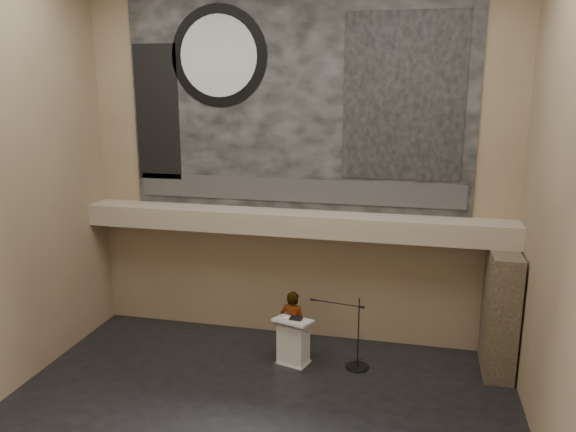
# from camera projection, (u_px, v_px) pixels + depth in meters

# --- Properties ---
(floor) EXTENTS (10.00, 10.00, 0.00)m
(floor) POSITION_uv_depth(u_px,v_px,m) (249.00, 425.00, 10.27)
(floor) COLOR black
(floor) RESTS_ON ground
(wall_back) EXTENTS (10.00, 0.02, 8.50)m
(wall_back) POSITION_uv_depth(u_px,v_px,m) (296.00, 164.00, 13.07)
(wall_back) COLOR #806C51
(wall_back) RESTS_ON floor
(wall_front) EXTENTS (10.00, 0.02, 8.50)m
(wall_front) POSITION_uv_depth(u_px,v_px,m) (123.00, 279.00, 5.49)
(wall_front) COLOR #806C51
(wall_front) RESTS_ON floor
(wall_right) EXTENTS (0.02, 8.00, 8.50)m
(wall_right) POSITION_uv_depth(u_px,v_px,m) (572.00, 214.00, 8.19)
(wall_right) COLOR #806C51
(wall_right) RESTS_ON floor
(soffit) EXTENTS (10.00, 0.80, 0.50)m
(soffit) POSITION_uv_depth(u_px,v_px,m) (292.00, 223.00, 13.00)
(soffit) COLOR gray
(soffit) RESTS_ON wall_back
(sprinkler_left) EXTENTS (0.04, 0.04, 0.06)m
(sprinkler_left) POSITION_uv_depth(u_px,v_px,m) (226.00, 231.00, 13.37)
(sprinkler_left) COLOR #B2893D
(sprinkler_left) RESTS_ON soffit
(sprinkler_right) EXTENTS (0.04, 0.04, 0.06)m
(sprinkler_right) POSITION_uv_depth(u_px,v_px,m) (374.00, 240.00, 12.60)
(sprinkler_right) COLOR #B2893D
(sprinkler_right) RESTS_ON soffit
(banner) EXTENTS (8.00, 0.05, 5.00)m
(banner) POSITION_uv_depth(u_px,v_px,m) (296.00, 101.00, 12.71)
(banner) COLOR black
(banner) RESTS_ON wall_back
(banner_text_strip) EXTENTS (7.76, 0.02, 0.55)m
(banner_text_strip) POSITION_uv_depth(u_px,v_px,m) (295.00, 190.00, 13.15)
(banner_text_strip) COLOR #2F2F2F
(banner_text_strip) RESTS_ON banner
(banner_clock_rim) EXTENTS (2.30, 0.02, 2.30)m
(banner_clock_rim) POSITION_uv_depth(u_px,v_px,m) (219.00, 56.00, 12.83)
(banner_clock_rim) COLOR black
(banner_clock_rim) RESTS_ON banner
(banner_clock_face) EXTENTS (1.84, 0.02, 1.84)m
(banner_clock_face) POSITION_uv_depth(u_px,v_px,m) (218.00, 56.00, 12.81)
(banner_clock_face) COLOR silver
(banner_clock_face) RESTS_ON banner
(banner_building_print) EXTENTS (2.60, 0.02, 3.60)m
(banner_building_print) POSITION_uv_depth(u_px,v_px,m) (404.00, 97.00, 12.12)
(banner_building_print) COLOR black
(banner_building_print) RESTS_ON banner
(banner_brick_print) EXTENTS (1.10, 0.02, 3.20)m
(banner_brick_print) POSITION_uv_depth(u_px,v_px,m) (157.00, 113.00, 13.48)
(banner_brick_print) COLOR black
(banner_brick_print) RESTS_ON banner
(stone_pier) EXTENTS (0.60, 1.40, 2.70)m
(stone_pier) POSITION_uv_depth(u_px,v_px,m) (500.00, 312.00, 11.93)
(stone_pier) COLOR #3E3326
(stone_pier) RESTS_ON floor
(lectern) EXTENTS (0.91, 0.76, 1.14)m
(lectern) POSITION_uv_depth(u_px,v_px,m) (293.00, 342.00, 12.33)
(lectern) COLOR silver
(lectern) RESTS_ON floor
(binder) EXTENTS (0.29, 0.24, 0.04)m
(binder) POSITION_uv_depth(u_px,v_px,m) (296.00, 319.00, 12.19)
(binder) COLOR black
(binder) RESTS_ON lectern
(papers) EXTENTS (0.27, 0.31, 0.00)m
(papers) POSITION_uv_depth(u_px,v_px,m) (285.00, 319.00, 12.22)
(papers) COLOR white
(papers) RESTS_ON lectern
(speaker_person) EXTENTS (0.62, 0.43, 1.61)m
(speaker_person) POSITION_uv_depth(u_px,v_px,m) (293.00, 325.00, 12.62)
(speaker_person) COLOR white
(speaker_person) RESTS_ON floor
(mic_stand) EXTENTS (1.35, 0.52, 1.62)m
(mic_stand) POSITION_uv_depth(u_px,v_px,m) (356.00, 357.00, 12.32)
(mic_stand) COLOR black
(mic_stand) RESTS_ON floor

